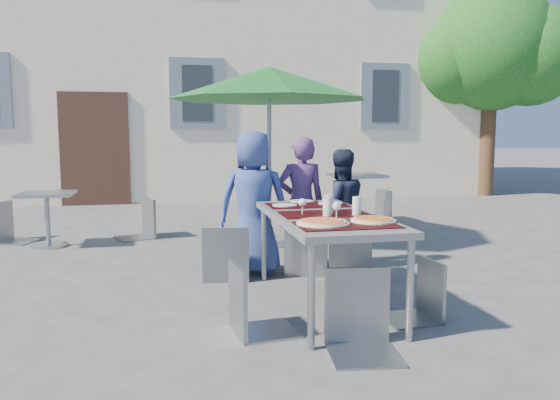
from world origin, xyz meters
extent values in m
plane|color=#464648|center=(0.00, 0.00, 0.00)|extent=(90.00, 90.00, 0.00)
cube|color=beige|center=(0.00, 11.50, 3.50)|extent=(13.00, 8.00, 7.00)
cube|color=#3B261C|center=(-2.00, 7.47, 1.10)|extent=(1.30, 0.06, 2.20)
cube|color=slate|center=(0.00, 7.47, 2.20)|extent=(1.10, 0.06, 1.40)
cube|color=#262B33|center=(0.00, 7.45, 2.20)|extent=(0.60, 0.04, 1.10)
cube|color=slate|center=(4.00, 7.47, 2.20)|extent=(1.10, 0.06, 1.40)
cube|color=#262B33|center=(4.00, 7.45, 2.20)|extent=(0.60, 0.04, 1.10)
cylinder|color=#49331F|center=(6.50, 7.50, 1.40)|extent=(0.36, 0.36, 2.80)
sphere|color=#155018|center=(6.50, 7.50, 3.30)|extent=(2.80, 2.80, 2.80)
sphere|color=#155018|center=(5.70, 7.80, 3.00)|extent=(2.00, 2.00, 2.00)
sphere|color=#155018|center=(7.20, 7.10, 3.10)|extent=(2.20, 2.20, 2.20)
sphere|color=#155018|center=(6.70, 8.10, 3.80)|extent=(1.80, 1.80, 1.80)
cube|color=#47484C|center=(0.58, 0.43, 0.72)|extent=(0.80, 1.85, 0.05)
cylinder|color=gray|center=(0.24, -0.44, 0.35)|extent=(0.05, 0.05, 0.70)
cylinder|color=gray|center=(0.92, -0.44, 0.35)|extent=(0.05, 0.05, 0.70)
cylinder|color=gray|center=(0.24, 1.29, 0.35)|extent=(0.05, 0.05, 0.70)
cylinder|color=gray|center=(0.92, 1.29, 0.35)|extent=(0.05, 0.05, 0.70)
cube|color=black|center=(0.58, -0.12, 0.75)|extent=(0.70, 0.42, 0.01)
cube|color=black|center=(0.58, 0.43, 0.75)|extent=(0.70, 0.42, 0.01)
cube|color=black|center=(0.58, 0.98, 0.75)|extent=(0.70, 0.42, 0.01)
cylinder|color=white|center=(0.42, -0.07, 0.76)|extent=(0.38, 0.38, 0.01)
cylinder|color=tan|center=(0.42, -0.07, 0.77)|extent=(0.34, 0.34, 0.01)
cylinder|color=#AE4210|center=(0.42, -0.07, 0.78)|extent=(0.29, 0.29, 0.01)
cylinder|color=white|center=(0.81, -0.03, 0.76)|extent=(0.33, 0.33, 0.01)
cylinder|color=tan|center=(0.81, -0.03, 0.77)|extent=(0.29, 0.29, 0.01)
cylinder|color=#932B0A|center=(0.81, -0.03, 0.78)|extent=(0.25, 0.25, 0.01)
cylinder|color=silver|center=(0.57, 0.30, 0.82)|extent=(0.07, 0.07, 0.15)
cylinder|color=silver|center=(0.63, 0.46, 0.82)|extent=(0.07, 0.07, 0.15)
cylinder|color=silver|center=(0.80, 0.29, 0.82)|extent=(0.07, 0.07, 0.15)
cylinder|color=silver|center=(0.40, 0.41, 0.75)|extent=(0.06, 0.06, 0.00)
cylinder|color=silver|center=(0.40, 0.41, 0.79)|extent=(0.01, 0.01, 0.08)
sphere|color=silver|center=(0.40, 0.41, 0.85)|extent=(0.06, 0.06, 0.06)
cylinder|color=silver|center=(0.59, 0.15, 0.75)|extent=(0.06, 0.06, 0.00)
cylinder|color=silver|center=(0.59, 0.15, 0.79)|extent=(0.01, 0.01, 0.08)
sphere|color=silver|center=(0.59, 0.15, 0.85)|extent=(0.06, 0.06, 0.06)
cylinder|color=white|center=(0.38, 0.97, 0.76)|extent=(0.22, 0.22, 0.01)
cube|color=#ADB0B5|center=(0.52, 0.97, 0.76)|extent=(0.02, 0.18, 0.00)
cylinder|color=white|center=(0.81, 1.01, 0.76)|extent=(0.22, 0.22, 0.01)
cube|color=#ADB0B5|center=(0.95, 1.01, 0.76)|extent=(0.02, 0.18, 0.00)
cylinder|color=white|center=(0.59, 1.22, 0.76)|extent=(0.22, 0.22, 0.01)
cube|color=#ADB0B5|center=(0.73, 1.22, 0.76)|extent=(0.02, 0.18, 0.00)
imported|color=#32478B|center=(0.19, 1.56, 0.71)|extent=(0.79, 0.62, 1.43)
imported|color=#54356D|center=(0.71, 1.72, 0.68)|extent=(0.51, 0.35, 1.36)
imported|color=#1A213A|center=(1.10, 1.63, 0.62)|extent=(0.61, 0.36, 1.23)
cube|color=gray|center=(-0.09, 1.48, 0.47)|extent=(0.50, 0.50, 0.03)
cube|color=gray|center=(-0.12, 1.27, 0.73)|extent=(0.44, 0.09, 0.52)
cylinder|color=gray|center=(0.12, 1.64, 0.23)|extent=(0.02, 0.02, 0.46)
cylinder|color=gray|center=(-0.25, 1.69, 0.23)|extent=(0.02, 0.02, 0.46)
cylinder|color=gray|center=(0.07, 1.27, 0.23)|extent=(0.02, 0.02, 0.46)
cylinder|color=gray|center=(-0.30, 1.32, 0.23)|extent=(0.02, 0.02, 0.46)
cube|color=gray|center=(0.74, 1.52, 0.46)|extent=(0.55, 0.55, 0.03)
cube|color=gray|center=(0.67, 1.33, 0.71)|extent=(0.41, 0.19, 0.51)
cylinder|color=gray|center=(0.98, 1.62, 0.22)|extent=(0.02, 0.02, 0.45)
cylinder|color=gray|center=(0.64, 1.76, 0.22)|extent=(0.02, 0.02, 0.45)
cylinder|color=gray|center=(0.84, 1.29, 0.22)|extent=(0.02, 0.02, 0.45)
cylinder|color=gray|center=(0.50, 1.42, 0.22)|extent=(0.02, 0.02, 0.45)
cube|color=gray|center=(1.07, 1.25, 0.43)|extent=(0.49, 0.49, 0.03)
cube|color=gray|center=(1.03, 1.06, 0.67)|extent=(0.40, 0.13, 0.48)
cylinder|color=gray|center=(1.28, 1.37, 0.21)|extent=(0.02, 0.02, 0.42)
cylinder|color=gray|center=(0.95, 1.46, 0.21)|extent=(0.02, 0.02, 0.42)
cylinder|color=gray|center=(1.20, 1.04, 0.21)|extent=(0.02, 0.02, 0.42)
cylinder|color=gray|center=(0.87, 1.12, 0.21)|extent=(0.02, 0.02, 0.42)
cube|color=gray|center=(0.01, -0.07, 0.45)|extent=(0.46, 0.46, 0.03)
cube|color=gray|center=(-0.19, -0.10, 0.70)|extent=(0.08, 0.42, 0.50)
cylinder|color=gray|center=(0.21, -0.23, 0.22)|extent=(0.02, 0.02, 0.44)
cylinder|color=gray|center=(0.17, 0.13, 0.22)|extent=(0.02, 0.02, 0.44)
cylinder|color=gray|center=(-0.15, -0.27, 0.22)|extent=(0.02, 0.02, 0.44)
cylinder|color=gray|center=(-0.19, 0.08, 0.22)|extent=(0.02, 0.02, 0.44)
cube|color=gray|center=(1.11, -0.04, 0.40)|extent=(0.40, 0.40, 0.03)
cube|color=gray|center=(1.29, -0.03, 0.63)|extent=(0.05, 0.38, 0.45)
cylinder|color=gray|center=(0.94, 0.11, 0.20)|extent=(0.02, 0.02, 0.40)
cylinder|color=gray|center=(0.96, -0.21, 0.20)|extent=(0.02, 0.02, 0.40)
cylinder|color=gray|center=(1.26, 0.13, 0.20)|extent=(0.02, 0.02, 0.40)
cylinder|color=gray|center=(1.28, -0.20, 0.20)|extent=(0.02, 0.02, 0.40)
cube|color=gray|center=(0.54, -0.61, 0.46)|extent=(0.48, 0.48, 0.03)
cube|color=gray|center=(0.57, -0.40, 0.72)|extent=(0.43, 0.08, 0.52)
cylinder|color=gray|center=(0.34, -0.77, 0.23)|extent=(0.02, 0.02, 0.45)
cylinder|color=gray|center=(0.70, -0.81, 0.23)|extent=(0.02, 0.02, 0.45)
cylinder|color=gray|center=(0.38, -0.40, 0.23)|extent=(0.02, 0.02, 0.45)
cylinder|color=gray|center=(0.75, -0.44, 0.23)|extent=(0.02, 0.02, 0.45)
cylinder|color=#ADB0B5|center=(0.61, 2.94, 0.04)|extent=(0.50, 0.50, 0.09)
cylinder|color=gray|center=(0.61, 2.94, 1.02)|extent=(0.06, 0.06, 2.05)
cone|color=#166623|center=(0.61, 2.94, 2.00)|extent=(2.47, 2.47, 0.40)
cylinder|color=#ADB0B5|center=(-2.09, 3.38, 0.02)|extent=(0.44, 0.44, 0.04)
cylinder|color=gray|center=(-2.09, 3.38, 0.32)|extent=(0.06, 0.06, 0.63)
cube|color=gray|center=(-2.09, 3.38, 0.66)|extent=(0.63, 0.63, 0.04)
cube|color=gray|center=(-2.55, 3.76, 0.47)|extent=(0.56, 0.56, 0.03)
cube|color=gray|center=(-2.74, 3.84, 0.73)|extent=(0.18, 0.42, 0.52)
cylinder|color=gray|center=(-2.44, 3.52, 0.23)|extent=(0.02, 0.02, 0.46)
cylinder|color=gray|center=(-2.31, 3.87, 0.23)|extent=(0.02, 0.02, 0.46)
cylinder|color=gray|center=(-2.66, 4.00, 0.23)|extent=(0.02, 0.02, 0.46)
cube|color=gray|center=(-1.09, 3.71, 0.48)|extent=(0.58, 0.58, 0.03)
cube|color=gray|center=(-0.89, 3.79, 0.74)|extent=(0.20, 0.42, 0.53)
cylinder|color=gray|center=(-1.33, 3.82, 0.23)|extent=(0.02, 0.02, 0.47)
cylinder|color=gray|center=(-1.19, 3.46, 0.23)|extent=(0.02, 0.02, 0.47)
cylinder|color=gray|center=(-0.98, 3.96, 0.23)|extent=(0.02, 0.02, 0.47)
cylinder|color=gray|center=(-0.84, 3.61, 0.23)|extent=(0.02, 0.02, 0.47)
cylinder|color=#ADB0B5|center=(2.16, 4.05, 0.02)|extent=(0.44, 0.44, 0.04)
cylinder|color=gray|center=(2.16, 4.05, 0.37)|extent=(0.06, 0.06, 0.74)
cube|color=gray|center=(2.16, 4.05, 0.77)|extent=(0.74, 0.74, 0.04)
cube|color=gray|center=(1.42, 4.24, 0.41)|extent=(0.42, 0.42, 0.03)
cube|color=gray|center=(1.24, 4.25, 0.64)|extent=(0.06, 0.39, 0.46)
cylinder|color=gray|center=(1.57, 4.06, 0.20)|extent=(0.02, 0.02, 0.40)
cylinder|color=gray|center=(1.60, 4.39, 0.20)|extent=(0.02, 0.02, 0.40)
cylinder|color=gray|center=(1.24, 4.09, 0.20)|extent=(0.02, 0.02, 0.40)
cylinder|color=gray|center=(1.27, 4.42, 0.20)|extent=(0.02, 0.02, 0.40)
cube|color=gray|center=(2.62, 4.51, 0.44)|extent=(0.50, 0.50, 0.03)
cube|color=gray|center=(2.81, 4.56, 0.69)|extent=(0.13, 0.41, 0.49)
cylinder|color=gray|center=(2.40, 4.64, 0.22)|extent=(0.02, 0.02, 0.43)
cylinder|color=gray|center=(2.49, 4.30, 0.22)|extent=(0.02, 0.02, 0.43)
cylinder|color=gray|center=(2.75, 4.73, 0.22)|extent=(0.02, 0.02, 0.43)
cylinder|color=gray|center=(2.83, 4.38, 0.22)|extent=(0.02, 0.02, 0.43)
camera|label=1|loc=(-0.65, -3.71, 1.38)|focal=35.00mm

